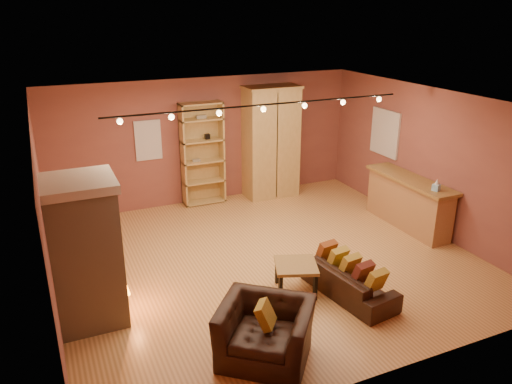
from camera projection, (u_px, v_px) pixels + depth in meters
name	position (u px, v px, depth m)	size (l,w,h in m)	color
floor	(267.00, 259.00, 8.87)	(7.00, 7.00, 0.00)	#AB753C
ceiling	(269.00, 102.00, 7.90)	(7.00, 7.00, 0.00)	brown
back_wall	(206.00, 141.00, 11.17)	(7.00, 0.02, 2.80)	brown
left_wall	(44.00, 219.00, 7.05)	(0.02, 6.50, 2.80)	brown
right_wall	(430.00, 161.00, 9.72)	(0.02, 6.50, 2.80)	brown
fireplace	(86.00, 252.00, 6.83)	(1.01, 0.98, 2.12)	tan
back_window	(148.00, 140.00, 10.60)	(0.56, 0.04, 0.86)	silver
bookcase	(202.00, 153.00, 11.09)	(0.94, 0.37, 2.30)	tan
armoire	(271.00, 142.00, 11.48)	(1.26, 0.72, 2.58)	tan
bar_counter	(408.00, 202.00, 10.03)	(0.58, 2.16, 1.03)	#AC7C4F
tissue_box	(436.00, 186.00, 9.17)	(0.14, 0.14, 0.21)	#91C7E9
right_window	(385.00, 133.00, 10.82)	(0.05, 0.90, 1.00)	silver
loveseat	(349.00, 276.00, 7.65)	(0.71, 1.68, 0.71)	black
armchair	(265.00, 323.00, 6.23)	(1.35, 1.29, 1.00)	black
coffee_table	(296.00, 268.00, 7.73)	(0.82, 0.82, 0.48)	olive
track_rail	(263.00, 107.00, 8.11)	(5.20, 0.09, 0.13)	black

